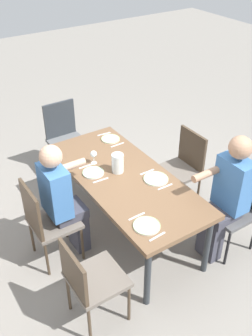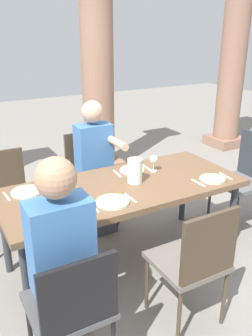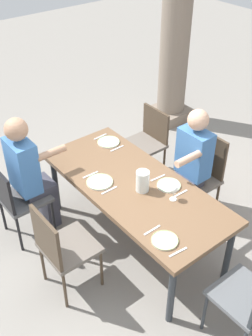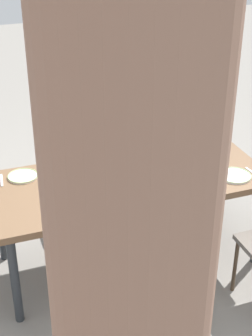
{
  "view_description": "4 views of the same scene",
  "coord_description": "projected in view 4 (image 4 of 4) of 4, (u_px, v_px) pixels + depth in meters",
  "views": [
    {
      "loc": [
        -2.68,
        1.73,
        3.03
      ],
      "look_at": [
        0.11,
        -0.09,
        0.74
      ],
      "focal_mm": 41.64,
      "sensor_mm": 36.0,
      "label": 1
    },
    {
      "loc": [
        -1.26,
        -2.32,
        1.92
      ],
      "look_at": [
        0.05,
        0.04,
        0.86
      ],
      "focal_mm": 38.14,
      "sensor_mm": 36.0,
      "label": 2
    },
    {
      "loc": [
        2.29,
        -1.91,
        3.1
      ],
      "look_at": [
        -0.08,
        -0.03,
        0.88
      ],
      "focal_mm": 43.76,
      "sensor_mm": 36.0,
      "label": 3
    },
    {
      "loc": [
        1.12,
        3.04,
        2.6
      ],
      "look_at": [
        0.04,
        0.06,
        0.86
      ],
      "focal_mm": 56.01,
      "sensor_mm": 36.0,
      "label": 4
    }
  ],
  "objects": [
    {
      "name": "chair_mid_north",
      "position": [
        167.0,
        277.0,
        3.11
      ],
      "size": [
        0.44,
        0.44,
        0.93
      ],
      "color": "#6A6158",
      "rests_on": "ground"
    },
    {
      "name": "plate_1",
      "position": [
        145.0,
        158.0,
        3.99
      ],
      "size": [
        0.25,
        0.25,
        0.02
      ],
      "color": "white",
      "rests_on": "dining_table"
    },
    {
      "name": "ground_plane",
      "position": [
        129.0,
        259.0,
        4.09
      ],
      "size": [
        16.0,
        16.0,
        0.0
      ],
      "primitive_type": "plane",
      "color": "gray"
    },
    {
      "name": "spoon_0",
      "position": [
        216.0,
        180.0,
        3.71
      ],
      "size": [
        0.02,
        0.17,
        0.01
      ],
      "primitive_type": "cube",
      "rotation": [
        0.0,
        0.0,
        0.02
      ],
      "color": "silver",
      "rests_on": "dining_table"
    },
    {
      "name": "chair_west_south",
      "position": [
        177.0,
        141.0,
        4.77
      ],
      "size": [
        0.44,
        0.44,
        0.88
      ],
      "color": "#4F4F50",
      "rests_on": "ground"
    },
    {
      "name": "fork_3",
      "position": [
        44.0,
        173.0,
        3.79
      ],
      "size": [
        0.02,
        0.17,
        0.01
      ],
      "primitive_type": "cube",
      "rotation": [
        0.0,
        0.0,
        0.01
      ],
      "color": "silver",
      "rests_on": "dining_table"
    },
    {
      "name": "chair_mid_south",
      "position": [
        88.0,
        154.0,
        4.51
      ],
      "size": [
        0.44,
        0.44,
        0.92
      ],
      "color": "#6A6158",
      "rests_on": "ground"
    },
    {
      "name": "plate_0",
      "position": [
        235.0,
        175.0,
        3.75
      ],
      "size": [
        0.24,
        0.24,
        0.02
      ],
      "color": "white",
      "rests_on": "dining_table"
    },
    {
      "name": "fork_2",
      "position": [
        131.0,
        196.0,
        3.52
      ],
      "size": [
        0.03,
        0.17,
        0.01
      ],
      "primitive_type": "cube",
      "rotation": [
        0.0,
        0.0,
        -0.06
      ],
      "color": "silver",
      "rests_on": "dining_table"
    },
    {
      "name": "dining_table",
      "position": [
        129.0,
        186.0,
        3.77
      ],
      "size": [
        1.98,
        0.86,
        0.73
      ],
      "color": "brown",
      "rests_on": "ground"
    },
    {
      "name": "diner_woman_green",
      "position": [
        155.0,
        236.0,
        3.19
      ],
      "size": [
        0.35,
        0.49,
        1.3
      ],
      "color": "#3F3F4C",
      "rests_on": "ground"
    },
    {
      "name": "water_pitcher",
      "position": [
        114.0,
        170.0,
        3.65
      ],
      "size": [
        0.12,
        0.12,
        0.2
      ],
      "color": "white",
      "rests_on": "dining_table"
    },
    {
      "name": "wine_glass_2",
      "position": [
        81.0,
        183.0,
        3.46
      ],
      "size": [
        0.07,
        0.07,
        0.15
      ],
      "color": "white",
      "rests_on": "dining_table"
    },
    {
      "name": "spoon_2",
      "position": [
        88.0,
        204.0,
        3.43
      ],
      "size": [
        0.02,
        0.17,
        0.01
      ],
      "primitive_type": "cube",
      "rotation": [
        0.0,
        0.0,
        -0.02
      ],
      "color": "silver",
      "rests_on": "dining_table"
    },
    {
      "name": "plate_3",
      "position": [
        23.0,
        176.0,
        3.74
      ],
      "size": [
        0.22,
        0.22,
        0.02
      ],
      "color": "silver",
      "rests_on": "dining_table"
    },
    {
      "name": "spoon_3",
      "position": [
        2.0,
        180.0,
        3.7
      ],
      "size": [
        0.03,
        0.17,
        0.01
      ],
      "primitive_type": "cube",
      "rotation": [
        0.0,
        0.0,
        -0.1
      ],
      "color": "silver",
      "rests_on": "dining_table"
    },
    {
      "name": "diner_man_white",
      "position": [
        186.0,
        128.0,
        4.52
      ],
      "size": [
        0.35,
        0.5,
        1.34
      ],
      "color": "#3F3F4C",
      "rests_on": "ground"
    },
    {
      "name": "fork_1",
      "position": [
        163.0,
        155.0,
        4.04
      ],
      "size": [
        0.02,
        0.17,
        0.01
      ],
      "primitive_type": "cube",
      "rotation": [
        0.0,
        0.0,
        -0.02
      ],
      "color": "silver",
      "rests_on": "dining_table"
    },
    {
      "name": "plate_2",
      "position": [
        110.0,
        199.0,
        3.47
      ],
      "size": [
        0.22,
        0.22,
        0.02
      ],
      "color": "white",
      "rests_on": "dining_table"
    },
    {
      "name": "spoon_1",
      "position": [
        126.0,
        161.0,
        3.95
      ],
      "size": [
        0.02,
        0.17,
        0.01
      ],
      "primitive_type": "cube",
      "rotation": [
        0.0,
        0.0,
        0.01
      ],
      "color": "silver",
      "rests_on": "dining_table"
    }
  ]
}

